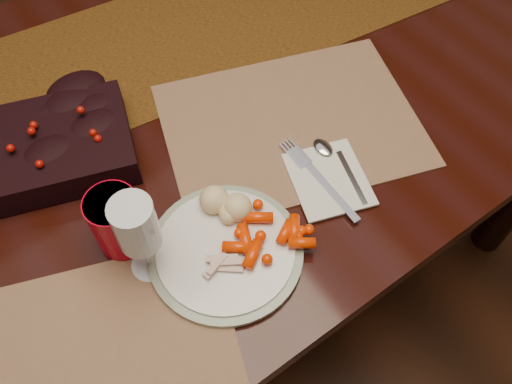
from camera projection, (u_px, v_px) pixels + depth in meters
floor at (198, 279)px, 1.66m from camera, size 5.00×5.00×0.00m
dining_table at (185, 218)px, 1.34m from camera, size 1.80×1.00×0.75m
table_runner at (93, 70)px, 1.09m from camera, size 1.80×0.57×0.00m
centerpiece at (17, 152)px, 0.93m from camera, size 0.43×0.31×0.08m
placemat_main at (291, 125)px, 1.01m from camera, size 0.55×0.47×0.00m
placemat_second at (98, 356)px, 0.78m from camera, size 0.48×0.41×0.00m
dinner_plate at (226, 251)px, 0.86m from camera, size 0.32×0.32×0.01m
baby_carrots at (265, 239)px, 0.85m from camera, size 0.13×0.12×0.02m
mashed_potatoes at (222, 202)px, 0.88m from camera, size 0.09×0.09×0.05m
turkey_shreds at (218, 268)px, 0.83m from camera, size 0.08×0.07×0.02m
napkin at (329, 179)px, 0.94m from camera, size 0.17×0.18×0.01m
fork at (323, 183)px, 0.93m from camera, size 0.03×0.18×0.00m
spoon at (342, 168)px, 0.95m from camera, size 0.07×0.15×0.00m
red_cup at (117, 222)px, 0.84m from camera, size 0.11×0.11×0.11m
wine_glass at (141, 239)px, 0.79m from camera, size 0.07×0.07×0.18m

